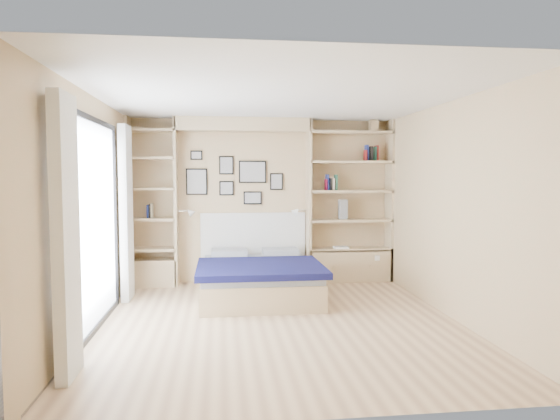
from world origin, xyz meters
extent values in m
plane|color=#D7B488|center=(0.00, 0.00, 0.00)|extent=(4.50, 4.50, 0.00)
plane|color=tan|center=(0.00, 2.25, 1.25)|extent=(4.00, 0.00, 4.00)
plane|color=tan|center=(0.00, -2.25, 1.25)|extent=(4.00, 0.00, 4.00)
plane|color=tan|center=(-2.00, 0.00, 1.25)|extent=(0.00, 4.50, 4.50)
plane|color=tan|center=(2.00, 0.00, 1.25)|extent=(0.00, 4.50, 4.50)
plane|color=white|center=(0.00, 0.00, 2.50)|extent=(4.50, 4.50, 0.00)
cube|color=tan|center=(-1.30, 2.08, 1.25)|extent=(0.04, 0.35, 2.50)
cube|color=tan|center=(0.70, 2.08, 1.25)|extent=(0.04, 0.35, 2.50)
cube|color=tan|center=(-0.30, 2.08, 2.40)|extent=(2.00, 0.35, 0.20)
cube|color=tan|center=(1.98, 2.08, 1.25)|extent=(0.04, 0.35, 2.50)
cube|color=tan|center=(-1.98, 2.08, 1.25)|extent=(0.04, 0.35, 2.50)
cube|color=tan|center=(1.35, 2.08, 0.25)|extent=(1.30, 0.35, 0.50)
cube|color=tan|center=(-1.65, 2.08, 0.20)|extent=(0.70, 0.35, 0.40)
cube|color=black|center=(-1.97, 0.00, 2.23)|extent=(0.04, 2.08, 0.06)
cube|color=black|center=(-1.97, 0.00, 0.03)|extent=(0.04, 2.08, 0.06)
cube|color=black|center=(-1.97, -1.02, 1.10)|extent=(0.04, 0.06, 2.20)
cube|color=black|center=(-1.97, 1.02, 1.10)|extent=(0.04, 0.06, 2.20)
cube|color=silver|center=(-1.98, 0.00, 1.12)|extent=(0.01, 2.00, 2.20)
cube|color=white|center=(-1.88, -1.30, 1.15)|extent=(0.10, 0.45, 2.30)
cube|color=white|center=(-1.88, 1.30, 1.15)|extent=(0.10, 0.45, 2.30)
cube|color=tan|center=(1.35, 2.08, 0.50)|extent=(1.30, 0.35, 0.04)
cube|color=tan|center=(1.35, 2.08, 0.95)|extent=(1.30, 0.35, 0.04)
cube|color=tan|center=(1.35, 2.08, 1.40)|extent=(1.30, 0.35, 0.04)
cube|color=tan|center=(1.35, 2.08, 1.85)|extent=(1.30, 0.35, 0.04)
cube|color=tan|center=(1.35, 2.08, 2.30)|extent=(1.30, 0.35, 0.04)
cube|color=tan|center=(-1.65, 2.08, 0.55)|extent=(0.70, 0.35, 0.04)
cube|color=tan|center=(-1.65, 2.08, 1.00)|extent=(0.70, 0.35, 0.04)
cube|color=tan|center=(-1.65, 2.08, 1.45)|extent=(0.70, 0.35, 0.04)
cube|color=tan|center=(-1.65, 2.08, 1.90)|extent=(0.70, 0.35, 0.04)
cube|color=tan|center=(-1.65, 2.08, 2.30)|extent=(0.70, 0.35, 0.04)
cube|color=tan|center=(-0.14, 1.23, 0.17)|extent=(1.52, 1.90, 0.33)
cube|color=#979DA5|center=(-0.14, 1.23, 0.38)|extent=(1.48, 1.86, 0.10)
cube|color=#0E0F3C|center=(-0.14, 0.91, 0.45)|extent=(1.62, 1.33, 0.08)
cube|color=#979DA5|center=(-0.52, 1.88, 0.49)|extent=(0.52, 0.38, 0.12)
cube|color=#979DA5|center=(0.24, 1.88, 0.49)|extent=(0.52, 0.38, 0.12)
cube|color=white|center=(-0.14, 2.22, 0.72)|extent=(1.62, 0.04, 0.70)
cube|color=black|center=(-1.00, 2.23, 1.55)|extent=(0.32, 0.02, 0.40)
cube|color=gray|center=(-1.00, 2.21, 1.55)|extent=(0.28, 0.01, 0.36)
cube|color=black|center=(-0.55, 2.23, 1.80)|extent=(0.22, 0.02, 0.28)
cube|color=gray|center=(-0.55, 2.21, 1.80)|extent=(0.18, 0.01, 0.24)
cube|color=black|center=(-0.55, 2.23, 1.45)|extent=(0.22, 0.02, 0.22)
cube|color=gray|center=(-0.55, 2.21, 1.45)|extent=(0.18, 0.01, 0.18)
cube|color=black|center=(-0.15, 2.23, 1.70)|extent=(0.42, 0.02, 0.34)
cube|color=gray|center=(-0.15, 2.21, 1.70)|extent=(0.38, 0.01, 0.30)
cube|color=black|center=(-0.15, 2.23, 1.30)|extent=(0.28, 0.02, 0.20)
cube|color=gray|center=(-0.15, 2.21, 1.30)|extent=(0.24, 0.01, 0.16)
cube|color=black|center=(0.22, 2.23, 1.55)|extent=(0.20, 0.02, 0.26)
cube|color=gray|center=(0.22, 2.21, 1.55)|extent=(0.16, 0.01, 0.22)
cube|color=black|center=(-1.00, 2.23, 1.95)|extent=(0.18, 0.02, 0.14)
cube|color=gray|center=(-1.00, 2.21, 1.95)|extent=(0.14, 0.01, 0.10)
cylinder|color=silver|center=(-1.16, 2.00, 1.12)|extent=(0.20, 0.02, 0.02)
cone|color=white|center=(-1.06, 2.00, 1.10)|extent=(0.13, 0.12, 0.15)
cylinder|color=silver|center=(0.56, 2.00, 1.12)|extent=(0.20, 0.02, 0.02)
cone|color=white|center=(0.46, 2.00, 1.10)|extent=(0.13, 0.12, 0.15)
cube|color=maroon|center=(0.97, 2.07, 1.50)|extent=(0.02, 0.15, 0.17)
cube|color=navy|center=(0.99, 2.07, 1.54)|extent=(0.03, 0.15, 0.24)
cube|color=black|center=(1.04, 2.07, 1.51)|extent=(0.03, 0.15, 0.19)
cube|color=tan|center=(1.07, 2.07, 1.51)|extent=(0.04, 0.15, 0.18)
cube|color=#26593F|center=(1.12, 2.07, 1.54)|extent=(0.03, 0.15, 0.23)
cube|color=#A51E1E|center=(1.59, 2.07, 1.95)|extent=(0.02, 0.15, 0.17)
cube|color=navy|center=(1.60, 2.07, 1.99)|extent=(0.03, 0.15, 0.24)
cube|color=black|center=(1.67, 2.07, 1.98)|extent=(0.03, 0.15, 0.22)
cube|color=#26593F|center=(1.74, 2.07, 1.98)|extent=(0.03, 0.15, 0.22)
cube|color=#A51E1E|center=(1.76, 2.07, 1.99)|extent=(0.03, 0.15, 0.23)
cube|color=navy|center=(-1.71, 2.07, 1.12)|extent=(0.02, 0.15, 0.19)
cube|color=black|center=(-1.67, 2.07, 1.12)|extent=(0.03, 0.15, 0.21)
cube|color=tan|center=(-1.65, 2.07, 1.13)|extent=(0.03, 0.15, 0.21)
cube|color=tan|center=(1.71, 2.07, 2.40)|extent=(0.13, 0.13, 0.15)
cone|color=tan|center=(1.71, 2.07, 2.51)|extent=(0.20, 0.20, 0.08)
cube|color=slate|center=(1.24, 2.07, 1.12)|extent=(0.12, 0.12, 0.30)
cube|color=white|center=(1.20, 2.02, 0.54)|extent=(0.22, 0.16, 0.03)
camera|label=1|loc=(-0.65, -5.45, 1.65)|focal=32.00mm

